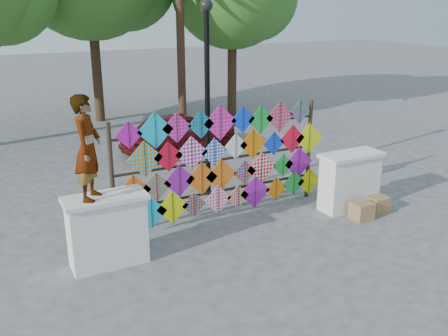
{
  "coord_description": "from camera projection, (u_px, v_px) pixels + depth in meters",
  "views": [
    {
      "loc": [
        -4.53,
        -8.07,
        4.39
      ],
      "look_at": [
        -0.01,
        0.6,
        1.13
      ],
      "focal_mm": 40.0,
      "sensor_mm": 36.0,
      "label": 1
    }
  ],
  "objects": [
    {
      "name": "ground",
      "position": [
        238.0,
        229.0,
        10.16
      ],
      "size": [
        80.0,
        80.0,
        0.0
      ],
      "primitive_type": "plane",
      "color": "gray",
      "rests_on": "ground"
    },
    {
      "name": "parapet_right",
      "position": [
        350.0,
        181.0,
        10.97
      ],
      "size": [
        1.4,
        0.65,
        1.28
      ],
      "color": "silver",
      "rests_on": "ground"
    },
    {
      "name": "lamppost",
      "position": [
        207.0,
        82.0,
        11.12
      ],
      "size": [
        0.28,
        0.28,
        4.46
      ],
      "color": "black",
      "rests_on": "ground"
    },
    {
      "name": "cardboard_box_far",
      "position": [
        378.0,
        204.0,
        10.94
      ],
      "size": [
        0.41,
        0.38,
        0.34
      ],
      "primitive_type": "cube",
      "color": "olive",
      "rests_on": "ground"
    },
    {
      "name": "parapet_left",
      "position": [
        107.0,
        230.0,
        8.6
      ],
      "size": [
        1.4,
        0.65,
        1.28
      ],
      "color": "silver",
      "rests_on": "ground"
    },
    {
      "name": "vendor_woman",
      "position": [
        88.0,
        148.0,
        8.03
      ],
      "size": [
        0.69,
        0.76,
        1.75
      ],
      "primitive_type": "imported",
      "rotation": [
        0.0,
        0.0,
        1.03
      ],
      "color": "#99999E",
      "rests_on": "parapet_left"
    },
    {
      "name": "kite_rack",
      "position": [
        225.0,
        162.0,
        10.42
      ],
      "size": [
        4.92,
        0.24,
        2.44
      ],
      "color": "black",
      "rests_on": "ground"
    },
    {
      "name": "sedan",
      "position": [
        181.0,
        132.0,
        15.17
      ],
      "size": [
        3.92,
        2.26,
        1.26
      ],
      "primitive_type": "imported",
      "rotation": [
        0.0,
        0.0,
        1.79
      ],
      "color": "#5E1012",
      "rests_on": "ground"
    },
    {
      "name": "cardboard_box_near",
      "position": [
        362.0,
        211.0,
        10.55
      ],
      "size": [
        0.42,
        0.38,
        0.38
      ],
      "primitive_type": "cube",
      "color": "olive",
      "rests_on": "ground"
    }
  ]
}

